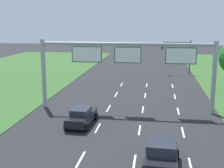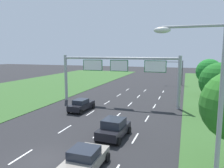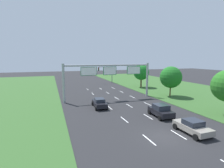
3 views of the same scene
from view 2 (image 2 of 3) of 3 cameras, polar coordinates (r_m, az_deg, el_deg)
ground_plane at (r=16.70m, az=-17.90°, el=-18.49°), size 200.00×200.00×0.00m
lane_dashes_inner_left at (r=22.18m, az=-12.20°, el=-11.43°), size 0.14×50.40×0.01m
lane_dashes_inner_right at (r=20.69m, az=-3.64°, el=-12.73°), size 0.14×50.40×0.01m
lane_dashes_slip at (r=19.70m, az=6.10°, el=-13.86°), size 0.14×50.40×0.01m
car_near_red at (r=28.22m, az=-8.01°, el=-5.43°), size 2.18×4.36×1.52m
car_lead_silver at (r=14.63m, az=-7.15°, el=-18.93°), size 2.17×4.04×1.48m
car_mid_lane at (r=19.43m, az=0.47°, el=-11.48°), size 2.37×4.02×1.68m
sign_gantry at (r=30.92m, az=1.74°, el=3.69°), size 17.24×0.44×7.00m
traffic_light_mast at (r=51.71m, az=15.78°, el=4.03°), size 4.76×0.49×5.60m
street_lamp at (r=9.00m, az=23.97°, el=-7.49°), size 2.61×0.32×8.50m
roadside_tree_mid at (r=28.06m, az=26.16°, el=0.53°), size 4.46×4.46×6.28m
roadside_tree_far at (r=40.43m, az=24.00°, el=2.97°), size 4.27×4.27×6.33m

